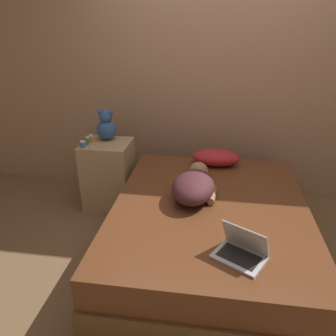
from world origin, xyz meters
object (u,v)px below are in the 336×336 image
Objects in this scene: laptop at (241,250)px; teddy_bear at (106,127)px; bottle_green at (88,140)px; person_lying at (194,185)px; bottle_blue at (83,144)px; bottle_orange at (91,139)px; pillow at (216,157)px.

teddy_bear is (-1.29, 1.40, 0.29)m from laptop.
person_lying is at bearing -25.44° from bottle_green.
teddy_bear reaches higher than person_lying.
bottle_blue is 0.15m from bottle_orange.
bottle_green is at bearing -131.01° from teddy_bear.
teddy_bear is at bearing 178.31° from pillow.
bottle_blue is at bearing -103.67° from bottle_green.
laptop is 4.67× the size of bottle_orange.
bottle_orange is at bearing -176.57° from pillow.
bottle_blue is at bearing 162.58° from person_lying.
pillow is at bearing 9.58° from bottle_blue.
pillow is 1.38m from laptop.
bottle_green reaches higher than laptop.
person_lying is 2.21× the size of teddy_bear.
bottle_orange is 0.96× the size of bottle_green.
bottle_green is (-0.01, -0.06, 0.00)m from bottle_orange.
pillow is 1.28m from bottle_green.
laptop is at bearing -40.81° from bottle_green.
bottle_blue is at bearing -102.94° from bottle_orange.
laptop is 1.93m from teddy_bear.
bottle_orange is at bearing 155.86° from person_lying.
laptop is at bearing -47.49° from teddy_bear.
bottle_blue is (-1.28, -0.22, 0.15)m from pillow.
bottle_green reaches higher than bottle_blue.
teddy_bear is 0.32m from bottle_blue.
bottle_orange is at bearing 78.06° from bottle_green.
teddy_bear is at bearing 56.44° from bottle_blue.
bottle_orange reaches higher than person_lying.
bottle_blue is at bearing -170.42° from pillow.
bottle_orange is at bearing -140.94° from teddy_bear.
bottle_green reaches higher than bottle_orange.
pillow is at bearing 3.43° from bottle_orange.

